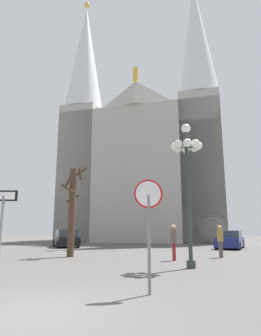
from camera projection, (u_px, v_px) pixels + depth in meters
ground_plane at (27, 315)px, 5.33m from camera, size 120.00×120.00×0.00m
cathedral at (142, 154)px, 38.39m from camera, size 21.00×13.07×33.76m
stop_sign at (149, 213)px, 7.34m from camera, size 0.71×0.18×2.74m
one_way_arrow_sign at (1, 226)px, 7.42m from camera, size 0.68×0.15×2.49m
street_lamp at (187, 164)px, 12.47m from camera, size 1.34×1.34×5.96m
bare_tree at (72, 208)px, 16.98m from camera, size 1.42×1.47×5.20m
parked_car_near_black at (66, 239)px, 25.35m from camera, size 3.49×4.54×1.47m
parked_car_far_navy at (230, 240)px, 23.46m from camera, size 3.05×4.56×1.39m
pedestrian_walking at (220, 238)px, 16.12m from camera, size 0.32×0.32×1.72m
pedestrian_standing at (174, 239)px, 14.60m from camera, size 0.32×0.32×1.73m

